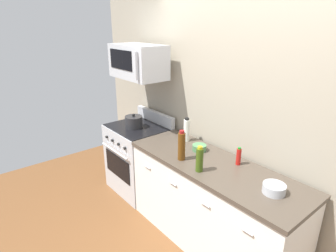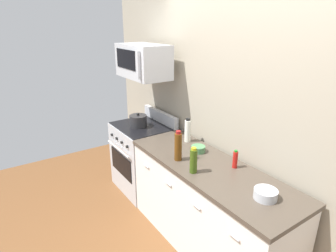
{
  "view_description": "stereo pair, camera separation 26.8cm",
  "coord_description": "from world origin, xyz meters",
  "px_view_note": "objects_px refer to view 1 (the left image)",
  "views": [
    {
      "loc": [
        1.58,
        -1.85,
        2.19
      ],
      "look_at": [
        -0.62,
        -0.05,
        1.14
      ],
      "focal_mm": 30.01,
      "sensor_mm": 36.0,
      "label": 1
    },
    {
      "loc": [
        1.74,
        -1.63,
        2.19
      ],
      "look_at": [
        -0.62,
        -0.05,
        1.14
      ],
      "focal_mm": 30.01,
      "sensor_mm": 36.0,
      "label": 2
    }
  ],
  "objects_px": {
    "microwave": "(138,61)",
    "bowl_green_glaze": "(199,148)",
    "bottle_olive_oil": "(200,159)",
    "bottle_wine_amber": "(182,146)",
    "bowl_steel_prep": "(274,188)",
    "stockpot": "(134,122)",
    "bottle_vinegar_white": "(187,130)",
    "range_oven": "(139,158)",
    "bottle_hot_sauce_red": "(239,156)"
  },
  "relations": [
    {
      "from": "microwave",
      "to": "bowl_green_glaze",
      "type": "height_order",
      "value": "microwave"
    },
    {
      "from": "bottle_olive_oil",
      "to": "bottle_wine_amber",
      "type": "xyz_separation_m",
      "value": [
        -0.27,
        0.03,
        0.03
      ]
    },
    {
      "from": "bowl_steel_prep",
      "to": "stockpot",
      "type": "xyz_separation_m",
      "value": [
        -1.95,
        -0.06,
        0.04
      ]
    },
    {
      "from": "microwave",
      "to": "bottle_wine_amber",
      "type": "bearing_deg",
      "value": -11.8
    },
    {
      "from": "microwave",
      "to": "bowl_green_glaze",
      "type": "relative_size",
      "value": 5.0
    },
    {
      "from": "stockpot",
      "to": "bottle_olive_oil",
      "type": "bearing_deg",
      "value": -6.48
    },
    {
      "from": "microwave",
      "to": "bottle_vinegar_white",
      "type": "height_order",
      "value": "microwave"
    },
    {
      "from": "range_oven",
      "to": "bowl_steel_prep",
      "type": "xyz_separation_m",
      "value": [
        1.95,
        0.0,
        0.49
      ]
    },
    {
      "from": "bottle_vinegar_white",
      "to": "bowl_steel_prep",
      "type": "distance_m",
      "value": 1.23
    },
    {
      "from": "range_oven",
      "to": "bottle_vinegar_white",
      "type": "xyz_separation_m",
      "value": [
        0.74,
        0.18,
        0.58
      ]
    },
    {
      "from": "bottle_vinegar_white",
      "to": "bowl_steel_prep",
      "type": "height_order",
      "value": "bottle_vinegar_white"
    },
    {
      "from": "bottle_vinegar_white",
      "to": "bowl_steel_prep",
      "type": "bearing_deg",
      "value": -8.43
    },
    {
      "from": "range_oven",
      "to": "microwave",
      "type": "distance_m",
      "value": 1.28
    },
    {
      "from": "bowl_steel_prep",
      "to": "stockpot",
      "type": "height_order",
      "value": "stockpot"
    },
    {
      "from": "bottle_olive_oil",
      "to": "bottle_vinegar_white",
      "type": "height_order",
      "value": "bottle_vinegar_white"
    },
    {
      "from": "bottle_wine_amber",
      "to": "stockpot",
      "type": "height_order",
      "value": "bottle_wine_amber"
    },
    {
      "from": "bottle_olive_oil",
      "to": "bowl_steel_prep",
      "type": "bearing_deg",
      "value": 18.46
    },
    {
      "from": "stockpot",
      "to": "bottle_wine_amber",
      "type": "bearing_deg",
      "value": -6.6
    },
    {
      "from": "range_oven",
      "to": "bowl_green_glaze",
      "type": "xyz_separation_m",
      "value": [
        1.02,
        0.11,
        0.48
      ]
    },
    {
      "from": "bottle_wine_amber",
      "to": "bowl_steel_prep",
      "type": "xyz_separation_m",
      "value": [
        0.9,
        0.18,
        -0.11
      ]
    },
    {
      "from": "bottle_wine_amber",
      "to": "bowl_steel_prep",
      "type": "bearing_deg",
      "value": 11.29
    },
    {
      "from": "bottle_wine_amber",
      "to": "bottle_vinegar_white",
      "type": "bearing_deg",
      "value": 131.2
    },
    {
      "from": "microwave",
      "to": "bottle_hot_sauce_red",
      "type": "bearing_deg",
      "value": 4.96
    },
    {
      "from": "bottle_wine_amber",
      "to": "bottle_hot_sauce_red",
      "type": "bearing_deg",
      "value": 39.59
    },
    {
      "from": "bottle_wine_amber",
      "to": "bottle_vinegar_white",
      "type": "distance_m",
      "value": 0.48
    },
    {
      "from": "bottle_hot_sauce_red",
      "to": "stockpot",
      "type": "xyz_separation_m",
      "value": [
        -1.47,
        -0.23,
        -0.01
      ]
    },
    {
      "from": "bottle_hot_sauce_red",
      "to": "stockpot",
      "type": "height_order",
      "value": "stockpot"
    },
    {
      "from": "bottle_hot_sauce_red",
      "to": "bottle_wine_amber",
      "type": "relative_size",
      "value": 0.58
    },
    {
      "from": "range_oven",
      "to": "stockpot",
      "type": "bearing_deg",
      "value": -90.0
    },
    {
      "from": "range_oven",
      "to": "bottle_olive_oil",
      "type": "xyz_separation_m",
      "value": [
        1.33,
        -0.2,
        0.57
      ]
    },
    {
      "from": "bottle_hot_sauce_red",
      "to": "bottle_vinegar_white",
      "type": "xyz_separation_m",
      "value": [
        -0.73,
        0.01,
        0.05
      ]
    },
    {
      "from": "microwave",
      "to": "bottle_vinegar_white",
      "type": "bearing_deg",
      "value": 10.67
    },
    {
      "from": "range_oven",
      "to": "bowl_steel_prep",
      "type": "height_order",
      "value": "range_oven"
    },
    {
      "from": "bottle_olive_oil",
      "to": "stockpot",
      "type": "xyz_separation_m",
      "value": [
        -1.33,
        0.15,
        -0.04
      ]
    },
    {
      "from": "microwave",
      "to": "bottle_olive_oil",
      "type": "distance_m",
      "value": 1.53
    },
    {
      "from": "bottle_olive_oil",
      "to": "bottle_vinegar_white",
      "type": "bearing_deg",
      "value": 146.63
    },
    {
      "from": "bowl_green_glaze",
      "to": "stockpot",
      "type": "height_order",
      "value": "stockpot"
    },
    {
      "from": "bottle_hot_sauce_red",
      "to": "stockpot",
      "type": "bearing_deg",
      "value": -171.28
    },
    {
      "from": "bottle_hot_sauce_red",
      "to": "bottle_vinegar_white",
      "type": "distance_m",
      "value": 0.74
    },
    {
      "from": "bowl_green_glaze",
      "to": "bowl_steel_prep",
      "type": "bearing_deg",
      "value": -6.36
    },
    {
      "from": "bottle_hot_sauce_red",
      "to": "bottle_olive_oil",
      "type": "bearing_deg",
      "value": -111.17
    },
    {
      "from": "bottle_wine_amber",
      "to": "stockpot",
      "type": "distance_m",
      "value": 1.06
    },
    {
      "from": "microwave",
      "to": "stockpot",
      "type": "height_order",
      "value": "microwave"
    },
    {
      "from": "bottle_hot_sauce_red",
      "to": "bottle_olive_oil",
      "type": "height_order",
      "value": "bottle_olive_oil"
    },
    {
      "from": "bottle_vinegar_white",
      "to": "bowl_steel_prep",
      "type": "relative_size",
      "value": 1.53
    },
    {
      "from": "bottle_vinegar_white",
      "to": "stockpot",
      "type": "bearing_deg",
      "value": -162.2
    },
    {
      "from": "bowl_steel_prep",
      "to": "bowl_green_glaze",
      "type": "xyz_separation_m",
      "value": [
        -0.93,
        0.1,
        -0.01
      ]
    },
    {
      "from": "bottle_olive_oil",
      "to": "stockpot",
      "type": "relative_size",
      "value": 1.1
    },
    {
      "from": "bottle_hot_sauce_red",
      "to": "range_oven",
      "type": "bearing_deg",
      "value": -173.31
    },
    {
      "from": "range_oven",
      "to": "microwave",
      "type": "bearing_deg",
      "value": 89.71
    }
  ]
}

